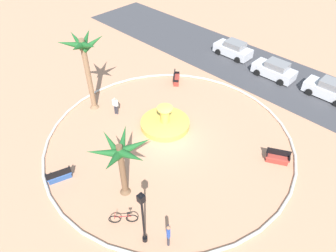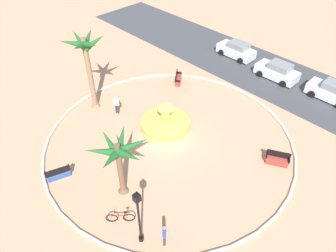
{
  "view_description": "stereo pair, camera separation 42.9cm",
  "coord_description": "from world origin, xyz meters",
  "px_view_note": "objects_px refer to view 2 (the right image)",
  "views": [
    {
      "loc": [
        11.79,
        -12.15,
        16.14
      ],
      "look_at": [
        -0.43,
        0.29,
        1.0
      ],
      "focal_mm": 33.18,
      "sensor_mm": 36.0,
      "label": 1
    },
    {
      "loc": [
        12.09,
        -11.85,
        16.14
      ],
      "look_at": [
        -0.43,
        0.29,
        1.0
      ],
      "focal_mm": 33.18,
      "sensor_mm": 36.0,
      "label": 2
    }
  ],
  "objects_px": {
    "bench_east": "(277,160)",
    "bicycle_red_frame": "(120,218)",
    "lamppost": "(139,214)",
    "parked_car_second": "(277,71)",
    "parked_car_third": "(332,92)",
    "bench_north": "(58,174)",
    "palm_tree_by_curb": "(86,54)",
    "person_cyclist_helmet": "(164,234)",
    "parked_car_leftmost": "(236,50)",
    "person_cyclist_photo": "(116,104)",
    "bench_west": "(178,79)",
    "fountain": "(165,123)",
    "palm_tree_near_fountain": "(118,154)"
  },
  "relations": [
    {
      "from": "fountain",
      "to": "parked_car_second",
      "type": "distance_m",
      "value": 12.68
    },
    {
      "from": "bench_west",
      "to": "parked_car_leftmost",
      "type": "xyz_separation_m",
      "value": [
        0.75,
        7.98,
        0.43
      ]
    },
    {
      "from": "parked_car_leftmost",
      "to": "person_cyclist_helmet",
      "type": "bearing_deg",
      "value": -63.36
    },
    {
      "from": "fountain",
      "to": "parked_car_leftmost",
      "type": "distance_m",
      "value": 13.51
    },
    {
      "from": "person_cyclist_photo",
      "to": "parked_car_third",
      "type": "height_order",
      "value": "parked_car_third"
    },
    {
      "from": "bench_north",
      "to": "person_cyclist_helmet",
      "type": "xyz_separation_m",
      "value": [
        8.27,
        1.79,
        0.61
      ]
    },
    {
      "from": "bench_east",
      "to": "lamppost",
      "type": "distance_m",
      "value": 10.88
    },
    {
      "from": "parked_car_second",
      "to": "palm_tree_by_curb",
      "type": "bearing_deg",
      "value": -119.21
    },
    {
      "from": "palm_tree_near_fountain",
      "to": "parked_car_third",
      "type": "height_order",
      "value": "palm_tree_near_fountain"
    },
    {
      "from": "lamppost",
      "to": "person_cyclist_helmet",
      "type": "bearing_deg",
      "value": 36.84
    },
    {
      "from": "bench_east",
      "to": "bench_west",
      "type": "height_order",
      "value": "same"
    },
    {
      "from": "parked_car_second",
      "to": "parked_car_third",
      "type": "xyz_separation_m",
      "value": [
        5.1,
        0.38,
        0.0
      ]
    },
    {
      "from": "bench_north",
      "to": "parked_car_third",
      "type": "distance_m",
      "value": 23.18
    },
    {
      "from": "lamppost",
      "to": "parked_car_second",
      "type": "height_order",
      "value": "lamppost"
    },
    {
      "from": "person_cyclist_photo",
      "to": "palm_tree_by_curb",
      "type": "bearing_deg",
      "value": -159.47
    },
    {
      "from": "bench_east",
      "to": "bicycle_red_frame",
      "type": "xyz_separation_m",
      "value": [
        -3.9,
        -10.54,
        0.04
      ]
    },
    {
      "from": "bench_east",
      "to": "parked_car_leftmost",
      "type": "distance_m",
      "value": 15.32
    },
    {
      "from": "palm_tree_near_fountain",
      "to": "person_cyclist_photo",
      "type": "relative_size",
      "value": 2.68
    },
    {
      "from": "palm_tree_by_curb",
      "to": "lamppost",
      "type": "height_order",
      "value": "palm_tree_by_curb"
    },
    {
      "from": "person_cyclist_photo",
      "to": "parked_car_second",
      "type": "height_order",
      "value": "parked_car_second"
    },
    {
      "from": "person_cyclist_helmet",
      "to": "parked_car_second",
      "type": "distance_m",
      "value": 19.94
    },
    {
      "from": "person_cyclist_helmet",
      "to": "parked_car_leftmost",
      "type": "relative_size",
      "value": 0.43
    },
    {
      "from": "bench_west",
      "to": "bicycle_red_frame",
      "type": "height_order",
      "value": "bench_west"
    },
    {
      "from": "fountain",
      "to": "bench_north",
      "type": "height_order",
      "value": "fountain"
    },
    {
      "from": "fountain",
      "to": "person_cyclist_photo",
      "type": "xyz_separation_m",
      "value": [
        -3.96,
        -1.74,
        0.63
      ]
    },
    {
      "from": "palm_tree_near_fountain",
      "to": "lamppost",
      "type": "bearing_deg",
      "value": -22.45
    },
    {
      "from": "fountain",
      "to": "bench_west",
      "type": "bearing_deg",
      "value": 125.39
    },
    {
      "from": "bench_north",
      "to": "bicycle_red_frame",
      "type": "height_order",
      "value": "bench_north"
    },
    {
      "from": "lamppost",
      "to": "parked_car_second",
      "type": "distance_m",
      "value": 20.56
    },
    {
      "from": "bench_west",
      "to": "bicycle_red_frame",
      "type": "relative_size",
      "value": 1.18
    },
    {
      "from": "bench_north",
      "to": "parked_car_leftmost",
      "type": "xyz_separation_m",
      "value": [
        -1.81,
        21.87,
        0.43
      ]
    },
    {
      "from": "bench_east",
      "to": "parked_car_second",
      "type": "bearing_deg",
      "value": 121.39
    },
    {
      "from": "bench_north",
      "to": "parked_car_second",
      "type": "bearing_deg",
      "value": 80.64
    },
    {
      "from": "person_cyclist_photo",
      "to": "bench_east",
      "type": "bearing_deg",
      "value": 20.13
    },
    {
      "from": "bench_north",
      "to": "person_cyclist_helmet",
      "type": "relative_size",
      "value": 0.98
    },
    {
      "from": "bench_north",
      "to": "person_cyclist_helmet",
      "type": "bearing_deg",
      "value": 12.18
    },
    {
      "from": "bicycle_red_frame",
      "to": "parked_car_second",
      "type": "distance_m",
      "value": 20.35
    },
    {
      "from": "palm_tree_by_curb",
      "to": "bench_east",
      "type": "relative_size",
      "value": 3.94
    },
    {
      "from": "bicycle_red_frame",
      "to": "person_cyclist_photo",
      "type": "xyz_separation_m",
      "value": [
        -8.34,
        6.05,
        0.53
      ]
    },
    {
      "from": "palm_tree_near_fountain",
      "to": "bench_west",
      "type": "xyz_separation_m",
      "value": [
        -6.41,
        11.5,
        -3.0
      ]
    },
    {
      "from": "palm_tree_by_curb",
      "to": "person_cyclist_helmet",
      "type": "distance_m",
      "value": 14.42
    },
    {
      "from": "fountain",
      "to": "person_cyclist_helmet",
      "type": "distance_m",
      "value": 9.96
    },
    {
      "from": "parked_car_leftmost",
      "to": "bench_east",
      "type": "bearing_deg",
      "value": -42.94
    },
    {
      "from": "lamppost",
      "to": "parked_car_third",
      "type": "height_order",
      "value": "lamppost"
    },
    {
      "from": "palm_tree_by_curb",
      "to": "person_cyclist_photo",
      "type": "xyz_separation_m",
      "value": [
        2.04,
        0.76,
        -4.0
      ]
    },
    {
      "from": "palm_tree_near_fountain",
      "to": "person_cyclist_helmet",
      "type": "bearing_deg",
      "value": -7.8
    },
    {
      "from": "bicycle_red_frame",
      "to": "parked_car_third",
      "type": "bearing_deg",
      "value": 81.51
    },
    {
      "from": "bench_west",
      "to": "lamppost",
      "type": "xyz_separation_m",
      "value": [
        9.78,
        -12.89,
        2.14
      ]
    },
    {
      "from": "bench_east",
      "to": "parked_car_leftmost",
      "type": "bearing_deg",
      "value": 137.06
    },
    {
      "from": "palm_tree_by_curb",
      "to": "bench_east",
      "type": "distance_m",
      "value": 15.88
    }
  ]
}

